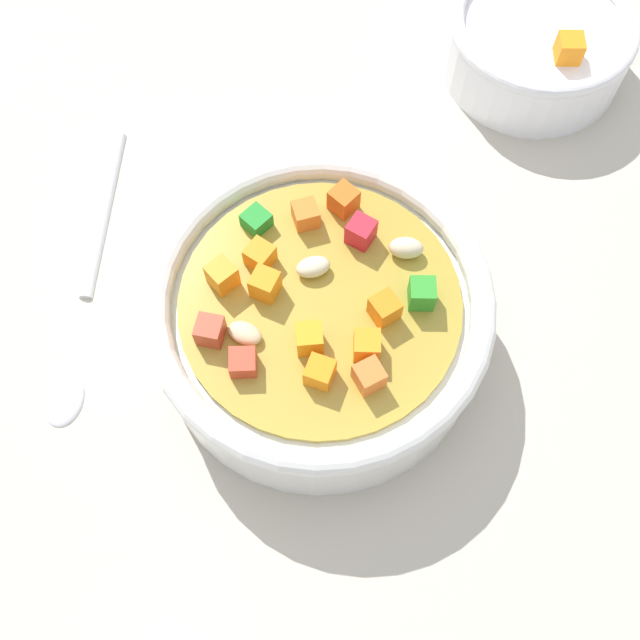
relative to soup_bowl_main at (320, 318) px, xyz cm
name	(u,v)px	position (x,y,z in cm)	size (l,w,h in cm)	color
ground_plane	(320,347)	(-0.01, -0.01, -4.15)	(140.00, 140.00, 2.00)	#BAB2A0
soup_bowl_main	(320,318)	(0.00, 0.00, 0.00)	(18.27, 18.27, 6.68)	white
spoon	(86,284)	(0.39, 14.30, -2.75)	(19.93, 4.59, 0.80)	silver
side_bowl_small	(537,43)	(23.05, -9.69, -0.75)	(12.25, 12.25, 5.41)	white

